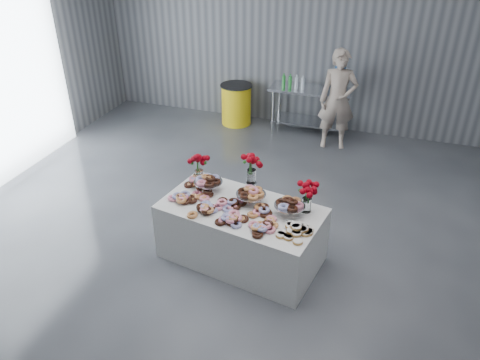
{
  "coord_description": "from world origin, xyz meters",
  "views": [
    {
      "loc": [
        1.71,
        -4.21,
        3.84
      ],
      "look_at": [
        0.13,
        0.4,
        0.97
      ],
      "focal_mm": 35.0,
      "sensor_mm": 36.0,
      "label": 1
    }
  ],
  "objects_px": {
    "prep_table": "(310,103)",
    "person": "(338,100)",
    "display_table": "(241,233)",
    "water_jug": "(339,78)",
    "trash_barrel": "(236,104)"
  },
  "relations": [
    {
      "from": "display_table",
      "to": "water_jug",
      "type": "xyz_separation_m",
      "value": [
        0.53,
        3.96,
        0.77
      ]
    },
    {
      "from": "display_table",
      "to": "person",
      "type": "xyz_separation_m",
      "value": [
        0.58,
        3.55,
        0.51
      ]
    },
    {
      "from": "prep_table",
      "to": "trash_barrel",
      "type": "distance_m",
      "value": 1.48
    },
    {
      "from": "person",
      "to": "trash_barrel",
      "type": "xyz_separation_m",
      "value": [
        -2.03,
        0.4,
        -0.48
      ]
    },
    {
      "from": "prep_table",
      "to": "person",
      "type": "relative_size",
      "value": 0.84
    },
    {
      "from": "water_jug",
      "to": "display_table",
      "type": "bearing_deg",
      "value": -97.57
    },
    {
      "from": "person",
      "to": "trash_barrel",
      "type": "bearing_deg",
      "value": 158.07
    },
    {
      "from": "display_table",
      "to": "trash_barrel",
      "type": "height_order",
      "value": "trash_barrel"
    },
    {
      "from": "display_table",
      "to": "water_jug",
      "type": "distance_m",
      "value": 4.07
    },
    {
      "from": "prep_table",
      "to": "person",
      "type": "bearing_deg",
      "value": -35.8
    },
    {
      "from": "display_table",
      "to": "trash_barrel",
      "type": "relative_size",
      "value": 2.35
    },
    {
      "from": "water_jug",
      "to": "trash_barrel",
      "type": "distance_m",
      "value": 2.1
    },
    {
      "from": "display_table",
      "to": "prep_table",
      "type": "bearing_deg",
      "value": 89.63
    },
    {
      "from": "water_jug",
      "to": "person",
      "type": "xyz_separation_m",
      "value": [
        0.06,
        -0.4,
        -0.26
      ]
    },
    {
      "from": "water_jug",
      "to": "person",
      "type": "height_order",
      "value": "person"
    }
  ]
}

